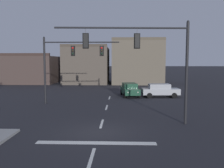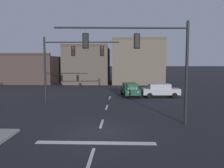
{
  "view_description": "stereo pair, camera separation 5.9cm",
  "coord_description": "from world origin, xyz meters",
  "px_view_note": "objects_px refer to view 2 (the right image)",
  "views": [
    {
      "loc": [
        1.29,
        -14.55,
        4.32
      ],
      "look_at": [
        0.64,
        4.12,
        2.57
      ],
      "focal_mm": 39.15,
      "sensor_mm": 36.0,
      "label": 1
    },
    {
      "loc": [
        1.34,
        -14.55,
        4.32
      ],
      "look_at": [
        0.64,
        4.12,
        2.57
      ],
      "focal_mm": 39.15,
      "sensor_mm": 36.0,
      "label": 2
    }
  ],
  "objects_px": {
    "signal_mast_near_side": "(148,53)",
    "car_lot_nearside": "(160,90)",
    "signal_mast_far_side": "(67,58)",
    "car_lot_middle": "(130,89)"
  },
  "relations": [
    {
      "from": "signal_mast_far_side",
      "to": "signal_mast_near_side",
      "type": "bearing_deg",
      "value": -47.37
    },
    {
      "from": "signal_mast_far_side",
      "to": "car_lot_middle",
      "type": "distance_m",
      "value": 9.41
    },
    {
      "from": "car_lot_middle",
      "to": "car_lot_nearside",
      "type": "bearing_deg",
      "value": -11.69
    },
    {
      "from": "signal_mast_far_side",
      "to": "car_lot_nearside",
      "type": "xyz_separation_m",
      "value": [
        10.23,
        4.79,
        -3.74
      ]
    },
    {
      "from": "signal_mast_far_side",
      "to": "car_lot_nearside",
      "type": "height_order",
      "value": "signal_mast_far_side"
    },
    {
      "from": "car_lot_nearside",
      "to": "signal_mast_near_side",
      "type": "bearing_deg",
      "value": -102.82
    },
    {
      "from": "signal_mast_far_side",
      "to": "car_lot_middle",
      "type": "height_order",
      "value": "signal_mast_far_side"
    },
    {
      "from": "car_lot_nearside",
      "to": "car_lot_middle",
      "type": "relative_size",
      "value": 0.98
    },
    {
      "from": "signal_mast_near_side",
      "to": "car_lot_nearside",
      "type": "distance_m",
      "value": 13.67
    },
    {
      "from": "signal_mast_near_side",
      "to": "car_lot_nearside",
      "type": "bearing_deg",
      "value": 77.18
    }
  ]
}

